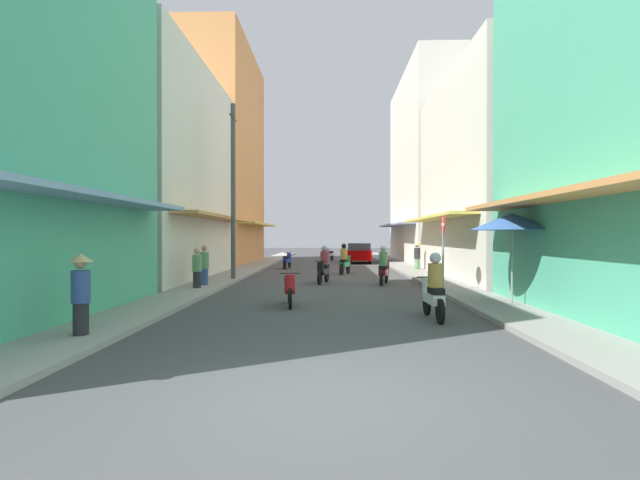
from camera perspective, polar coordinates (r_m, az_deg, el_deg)
The scene contains 22 objects.
ground_plane at distance 26.39m, azimuth 0.93°, elevation -3.80°, with size 108.72×108.72×0.00m, color #424244.
sidewalk_left at distance 26.81m, azimuth -9.01°, elevation -3.61°, with size 1.62×57.42×0.12m, color #9E9991.
sidewalk_right at distance 26.76m, azimuth 10.89°, elevation -3.62°, with size 1.62×57.42×0.12m, color gray.
building_left_mid at distance 23.58m, azimuth -20.25°, elevation 7.39°, with size 7.05×11.69×9.64m.
building_left_far at distance 35.92m, azimuth -12.75°, elevation 9.40°, with size 7.05×12.18×15.11m.
building_right_mid at distance 24.17m, azimuth 21.44°, elevation 6.85°, with size 7.05×11.94×9.33m.
building_right_far at distance 37.47m, azimuth 14.15°, elevation 7.98°, with size 7.05×13.62×13.76m.
motorbike_silver at distance 38.26m, azimuth 1.09°, elevation -1.72°, with size 0.75×1.74×0.96m.
motorbike_green at distance 25.05m, azimuth 2.94°, elevation -2.41°, with size 0.73×1.75×1.58m.
motorbike_red at distance 13.66m, azimuth -3.58°, elevation -5.65°, with size 0.55×1.81×0.96m.
motorbike_maroon at distance 19.76m, azimuth 7.52°, elevation -3.18°, with size 0.68×1.77×1.58m.
motorbike_black at distance 20.12m, azimuth 0.41°, elevation -3.11°, with size 0.64×1.78×1.58m.
motorbike_blue at distance 29.34m, azimuth -3.85°, elevation -2.38°, with size 0.56×1.80×0.96m.
motorbike_white at distance 11.75m, azimuth 13.17°, elevation -5.67°, with size 0.55×1.81×1.58m.
parked_car at distance 35.52m, azimuth 4.69°, elevation -1.51°, with size 2.14×4.25×1.45m.
pedestrian_far at distance 17.80m, azimuth -14.25°, elevation -3.38°, with size 0.34×0.34×1.55m.
pedestrian_crossing at distance 27.43m, azimuth 11.33°, elevation -1.73°, with size 0.44×0.44×1.62m.
pedestrian_foreground at distance 10.09m, azimuth -26.27°, elevation -5.45°, with size 0.44×0.44×1.64m.
pedestrian_midway at distance 18.83m, azimuth -13.42°, elevation -3.07°, with size 0.34×0.34×1.61m.
vendor_umbrella at distance 13.87m, azimuth 21.63°, elevation 2.02°, with size 2.17×2.17×2.57m.
utility_pole at distance 21.36m, azimuth -10.16°, elevation 5.70°, with size 0.20×1.20×7.66m.
street_sign_no_entry at distance 16.96m, azimuth 14.24°, elevation -0.37°, with size 0.07×0.60×2.65m.
Camera 1 is at (0.15, -5.61, 1.95)m, focal length 27.26 mm.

